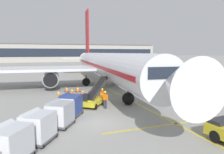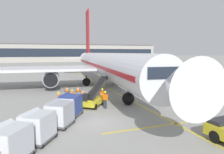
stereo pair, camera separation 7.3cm
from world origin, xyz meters
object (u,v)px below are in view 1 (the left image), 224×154
at_px(baggage_cart_second, 60,113).
at_px(safety_cone_nose_mark, 78,89).
at_px(parked_airplane, 104,65).
at_px(safety_cone_engine_keepout, 83,92).
at_px(ground_crew_marshaller, 59,100).
at_px(baggage_cart_third, 38,126).
at_px(belt_loader, 94,97).
at_px(baggage_cart_fourth, 9,143).
at_px(ground_crew_wingwalker, 72,97).
at_px(baggage_cart_lead, 70,105).
at_px(ground_crew_by_carts, 102,95).
at_px(safety_cone_wingtip, 67,89).
at_px(ground_crew_by_loader, 105,99).

bearing_deg(baggage_cart_second, safety_cone_nose_mark, 74.05).
height_order(parked_airplane, safety_cone_engine_keepout, parked_airplane).
distance_m(parked_airplane, ground_crew_marshaller, 14.67).
relative_size(baggage_cart_third, ground_crew_marshaller, 1.56).
height_order(baggage_cart_second, safety_cone_nose_mark, baggage_cart_second).
bearing_deg(baggage_cart_third, belt_loader, 53.35).
bearing_deg(belt_loader, baggage_cart_third, -126.65).
xyz_separation_m(baggage_cart_second, safety_cone_engine_keepout, (4.04, 11.17, -0.71)).
height_order(baggage_cart_fourth, ground_crew_wingwalker, baggage_cart_fourth).
bearing_deg(baggage_cart_lead, ground_crew_wingwalker, 77.63).
distance_m(baggage_cart_fourth, safety_cone_nose_mark, 18.59).
relative_size(baggage_cart_second, ground_crew_marshaller, 1.56).
height_order(parked_airplane, ground_crew_by_carts, parked_airplane).
relative_size(parked_airplane, safety_cone_engine_keepout, 79.07).
xyz_separation_m(baggage_cart_second, baggage_cart_third, (-1.52, -2.30, 0.00)).
bearing_deg(safety_cone_wingtip, baggage_cart_second, -99.60).
relative_size(baggage_cart_lead, ground_crew_marshaller, 1.56).
distance_m(ground_crew_by_loader, safety_cone_wingtip, 10.37).
bearing_deg(ground_crew_marshaller, parked_airplane, 55.48).
relative_size(baggage_cart_fourth, ground_crew_marshaller, 1.56).
bearing_deg(parked_airplane, baggage_cart_lead, -117.86).
xyz_separation_m(belt_loader, safety_cone_engine_keepout, (0.10, 6.12, -0.54)).
xyz_separation_m(parked_airplane, ground_crew_wingwalker, (-6.79, -11.02, -2.48)).
bearing_deg(ground_crew_marshaller, safety_cone_engine_keepout, 61.29).
relative_size(belt_loader, baggage_cart_fourth, 1.85).
bearing_deg(belt_loader, safety_cone_nose_mark, 91.52).
height_order(baggage_cart_fourth, safety_cone_nose_mark, baggage_cart_fourth).
xyz_separation_m(baggage_cart_second, safety_cone_wingtip, (2.29, 13.52, -0.65)).
distance_m(baggage_cart_lead, baggage_cart_fourth, 7.66).
bearing_deg(safety_cone_nose_mark, baggage_cart_second, -105.95).
height_order(parked_airplane, belt_loader, parked_airplane).
xyz_separation_m(baggage_cart_lead, safety_cone_engine_keepout, (2.95, 8.92, -0.71)).
xyz_separation_m(ground_crew_by_loader, ground_crew_wingwalker, (-2.87, 1.93, 0.00)).
bearing_deg(safety_cone_nose_mark, safety_cone_engine_keepout, -80.69).
bearing_deg(ground_crew_marshaller, ground_crew_wingwalker, 32.45).
relative_size(ground_crew_by_loader, ground_crew_marshaller, 1.00).
bearing_deg(ground_crew_by_carts, safety_cone_wingtip, 106.38).
relative_size(baggage_cart_second, ground_crew_by_carts, 1.56).
bearing_deg(baggage_cart_lead, ground_crew_marshaller, 107.90).
distance_m(baggage_cart_second, ground_crew_wingwalker, 5.66).
xyz_separation_m(belt_loader, baggage_cart_third, (-5.47, -7.35, 0.17)).
bearing_deg(ground_crew_wingwalker, baggage_cart_third, -113.29).
bearing_deg(ground_crew_by_carts, belt_loader, 172.69).
bearing_deg(ground_crew_marshaller, baggage_cart_second, -94.77).
height_order(belt_loader, baggage_cart_fourth, belt_loader).
relative_size(ground_crew_by_loader, safety_cone_nose_mark, 2.29).
bearing_deg(belt_loader, baggage_cart_second, -128.00).
xyz_separation_m(baggage_cart_lead, ground_crew_by_carts, (3.72, 2.69, -0.00)).
height_order(baggage_cart_third, ground_crew_by_carts, baggage_cart_third).
bearing_deg(parked_airplane, ground_crew_marshaller, -124.52).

